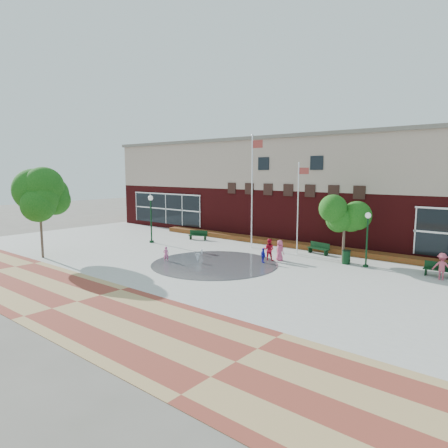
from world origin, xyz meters
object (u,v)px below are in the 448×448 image
Objects in this scene: flagpole_right at (299,203)px; bench_left at (198,237)px; trash_can at (346,257)px; child_splash at (166,254)px; flagpole_left at (253,186)px; tree_big_left at (39,195)px.

bench_left is (-9.97, -0.18, -3.52)m from flagpole_right.
trash_can is 0.91× the size of child_splash.
flagpole_right is 10.31m from child_splash.
flagpole_left is at bearing 175.52° from trash_can.
flagpole_right is at bearing -167.56° from child_splash.
flagpole_left reaches higher than flagpole_right.
trash_can is at bearing 174.21° from child_splash.
flagpole_left is at bearing -144.10° from child_splash.
trash_can is (14.07, -0.63, 0.20)m from bench_left.
flagpole_right reaches higher than trash_can.
flagpole_left is at bearing -19.95° from bench_left.
bench_left is at bearing -179.23° from flagpole_left.
flagpole_left is 9.11m from child_splash.
tree_big_left is at bearing -142.92° from flagpole_right.
child_splash reaches higher than bench_left.
tree_big_left reaches higher than child_splash.
trash_can is 12.14m from child_splash.
flagpole_right reaches higher than bench_left.
tree_big_left is (-13.48, -12.66, 0.73)m from flagpole_right.
tree_big_left is at bearing -9.99° from child_splash.
child_splash is (-1.72, -7.73, -4.50)m from flagpole_left.
flagpole_right is at bearing -18.97° from bench_left.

